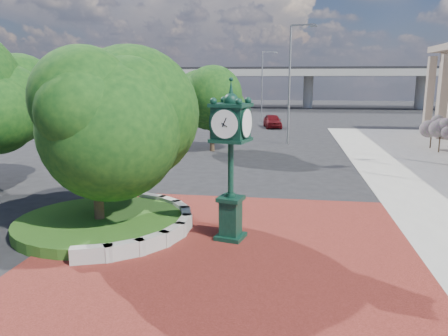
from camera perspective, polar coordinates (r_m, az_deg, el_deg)
ground at (r=15.69m, az=1.22°, el=-8.80°), size 200.00×200.00×0.00m
plaza at (r=14.76m, az=0.71°, el=-10.07°), size 12.00×12.00×0.04m
planter_wall at (r=16.15m, az=-8.42°, el=-7.31°), size 2.96×6.77×0.54m
grass_bed at (r=16.97m, az=-15.89°, el=-6.95°), size 6.10×6.10×0.40m
overpass at (r=84.62m, az=7.41°, el=12.25°), size 90.00×12.00×7.50m
tree_planter at (r=16.22m, az=-16.58°, el=4.95°), size 5.20×5.20×6.33m
tree_street at (r=33.19m, az=-1.59°, el=7.75°), size 4.40×4.40×5.45m
post_clock at (r=14.54m, az=0.90°, el=1.74°), size 1.33×1.33×5.42m
parked_car at (r=49.93m, az=6.35°, el=6.13°), size 2.52×4.69×1.52m
street_lamp_near at (r=37.16m, az=8.93°, el=11.85°), size 2.16×0.69×9.74m
street_lamp_far at (r=55.70m, az=5.21°, el=11.21°), size 1.96×0.45×8.73m
shrub_mid at (r=36.29m, az=26.43°, el=4.27°), size 1.20×1.20×2.20m
shrub_far at (r=38.24m, az=25.51°, el=4.67°), size 1.20×1.20×2.20m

